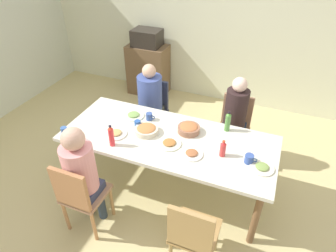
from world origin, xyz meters
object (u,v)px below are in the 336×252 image
(plate_3, at_px, (134,115))
(cup_1, at_px, (249,159))
(chair_0, at_px, (193,233))
(chair_1, at_px, (234,125))
(bottle_1, at_px, (111,136))
(side_cabinet, at_px, (148,70))
(bowl_1, at_px, (189,129))
(bottle_0, at_px, (223,149))
(plate_1, at_px, (169,143))
(bottle_2, at_px, (228,122))
(person_2, at_px, (150,98))
(chair_2, at_px, (153,108))
(cup_2, at_px, (138,124))
(plate_4, at_px, (192,154))
(cup_3, at_px, (149,117))
(person_1, at_px, (235,116))
(dining_table, at_px, (168,142))
(person_3, at_px, (81,171))
(plate_2, at_px, (116,133))
(microwave, at_px, (147,38))
(bowl_0, at_px, (146,130))
(cup_0, at_px, (64,131))
(plate_0, at_px, (262,167))

(plate_3, height_order, cup_1, cup_1)
(chair_0, height_order, chair_1, same)
(bottle_1, relative_size, side_cabinet, 0.28)
(bowl_1, xyz_separation_m, bottle_0, (0.44, -0.25, 0.04))
(plate_1, xyz_separation_m, bottle_2, (0.50, 0.48, 0.10))
(person_2, height_order, bottle_1, person_2)
(chair_2, height_order, plate_3, chair_2)
(bottle_2, bearing_deg, cup_2, -161.19)
(plate_4, bearing_deg, cup_3, 147.95)
(plate_4, relative_size, bowl_1, 0.92)
(plate_3, relative_size, bottle_0, 1.36)
(side_cabinet, bearing_deg, plate_4, -55.59)
(plate_1, distance_m, bowl_1, 0.31)
(cup_2, bearing_deg, plate_3, 129.61)
(chair_1, bearing_deg, person_1, -90.00)
(bottle_2, bearing_deg, plate_4, -113.20)
(plate_4, xyz_separation_m, bottle_1, (-0.82, -0.16, 0.10))
(side_cabinet, bearing_deg, plate_3, -69.50)
(chair_1, bearing_deg, cup_3, -145.40)
(chair_1, distance_m, plate_4, 1.10)
(dining_table, height_order, bottle_1, bottle_1)
(person_3, bearing_deg, plate_2, 87.28)
(person_3, height_order, plate_2, person_3)
(person_3, bearing_deg, plate_4, 33.24)
(cup_2, xyz_separation_m, side_cabinet, (-0.86, 2.07, -0.36))
(chair_0, bearing_deg, plate_2, 148.46)
(person_1, distance_m, microwave, 2.29)
(microwave, bearing_deg, bowl_0, -65.00)
(microwave, bearing_deg, person_3, -77.04)
(plate_4, relative_size, cup_3, 2.03)
(chair_2, distance_m, bottle_0, 1.55)
(cup_0, relative_size, side_cabinet, 0.12)
(chair_1, relative_size, cup_2, 8.44)
(dining_table, distance_m, plate_1, 0.15)
(chair_1, bearing_deg, plate_0, -66.26)
(plate_4, xyz_separation_m, bowl_1, (-0.15, 0.36, 0.03))
(chair_0, relative_size, plate_3, 3.58)
(bottle_0, bearing_deg, plate_4, -159.96)
(plate_1, distance_m, cup_3, 0.52)
(cup_1, xyz_separation_m, cup_3, (-1.21, 0.31, -0.00))
(bowl_1, distance_m, cup_1, 0.75)
(plate_3, distance_m, bottle_2, 1.11)
(plate_4, bearing_deg, plate_0, 5.00)
(plate_0, height_order, bottle_0, bottle_0)
(plate_3, bearing_deg, cup_1, -12.19)
(chair_1, height_order, plate_1, chair_1)
(dining_table, relative_size, plate_2, 9.64)
(dining_table, xyz_separation_m, person_2, (-0.58, 0.77, 0.03))
(plate_2, height_order, plate_3, same)
(person_3, xyz_separation_m, bottle_1, (0.09, 0.43, 0.14))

